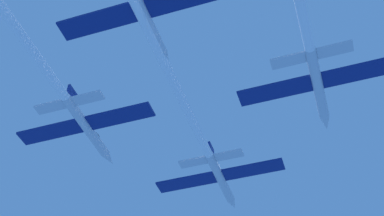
# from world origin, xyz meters

# --- Properties ---
(jet_lead) EXTENTS (20.45, 74.06, 3.39)m
(jet_lead) POSITION_xyz_m (-0.49, -21.75, 0.60)
(jet_lead) COLOR silver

